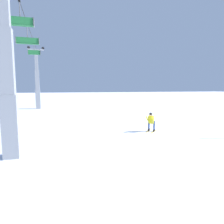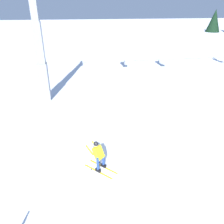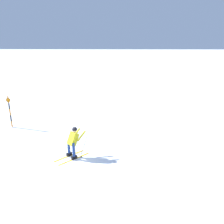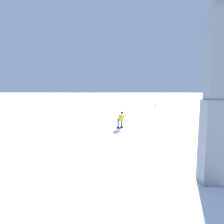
% 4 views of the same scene
% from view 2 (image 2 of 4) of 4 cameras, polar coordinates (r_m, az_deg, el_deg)
% --- Properties ---
extents(ground_plane, '(260.00, 260.00, 0.00)m').
position_cam_2_polar(ground_plane, '(10.99, -0.48, -15.83)').
color(ground_plane, white).
extents(skier_carving_main, '(1.59, 1.61, 1.67)m').
position_cam_2_polar(skier_carving_main, '(10.73, -3.67, -10.90)').
color(skier_carving_main, yellow).
rests_on(skier_carving_main, ground_plane).
extents(lift_tower_near, '(0.75, 2.32, 10.03)m').
position_cam_2_polar(lift_tower_near, '(18.61, -18.45, 15.06)').
color(lift_tower_near, gray).
rests_on(lift_tower_near, ground_plane).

